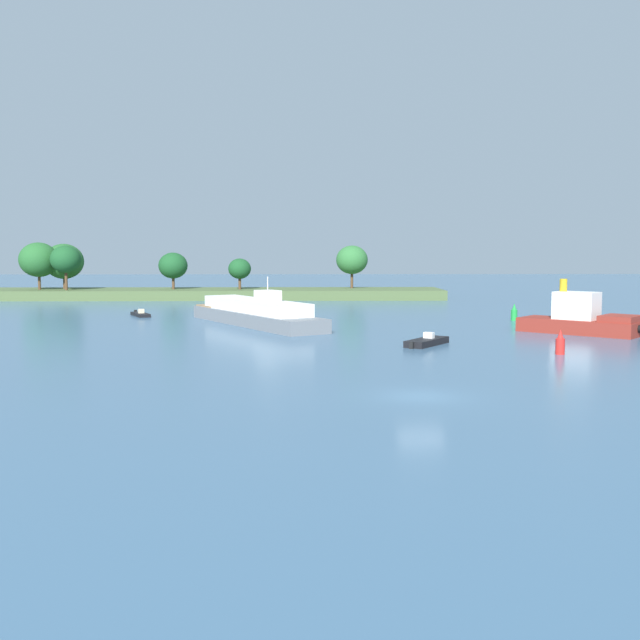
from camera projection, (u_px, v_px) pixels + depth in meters
name	position (u px, v px, depth m)	size (l,w,h in m)	color
ground_plane	(421.00, 396.00, 41.36)	(400.00, 400.00, 0.00)	#3D607F
treeline_island	(172.00, 283.00, 122.56)	(78.96, 12.16, 8.99)	#4C6038
white_riverboat	(255.00, 313.00, 80.35)	(15.47, 22.42, 5.17)	slate
tugboat	(581.00, 320.00, 71.95)	(10.88, 10.28, 5.12)	maroon
small_motorboat	(140.00, 314.00, 90.79)	(3.23, 4.89, 0.87)	black
fishing_skiff	(427.00, 342.00, 63.32)	(4.38, 5.29, 1.04)	black
channel_buoy_red	(560.00, 344.00, 57.78)	(0.70, 0.70, 1.90)	red
channel_buoy_green	(514.00, 313.00, 85.13)	(0.70, 0.70, 1.90)	green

